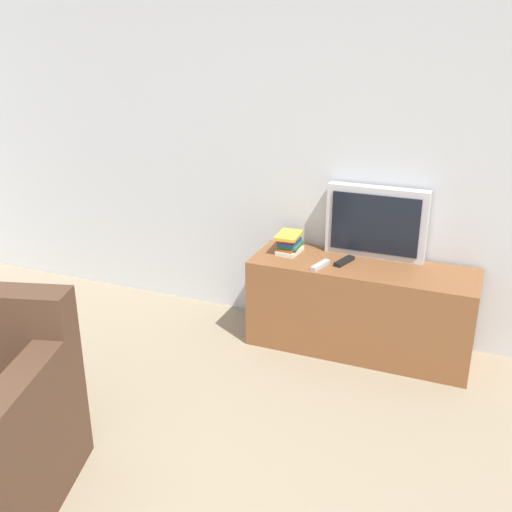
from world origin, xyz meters
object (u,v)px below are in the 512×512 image
(book_stack, at_px, (289,243))
(remote_on_stand, at_px, (344,261))
(remote_secondary, at_px, (320,265))
(television, at_px, (376,222))
(tv_stand, at_px, (360,308))

(book_stack, bearing_deg, remote_on_stand, -8.03)
(remote_on_stand, bearing_deg, book_stack, 171.97)
(book_stack, relative_size, remote_secondary, 1.36)
(television, height_order, book_stack, television)
(tv_stand, bearing_deg, book_stack, 174.18)
(tv_stand, bearing_deg, television, 81.88)
(remote_on_stand, height_order, remote_secondary, same)
(television, distance_m, book_stack, 0.55)
(television, bearing_deg, remote_secondary, -130.97)
(tv_stand, relative_size, television, 2.21)
(book_stack, bearing_deg, television, 14.05)
(television, relative_size, book_stack, 2.63)
(television, xyz_separation_m, remote_secondary, (-0.26, -0.30, -0.21))
(remote_secondary, bearing_deg, tv_stand, 27.07)
(television, xyz_separation_m, remote_on_stand, (-0.14, -0.18, -0.21))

